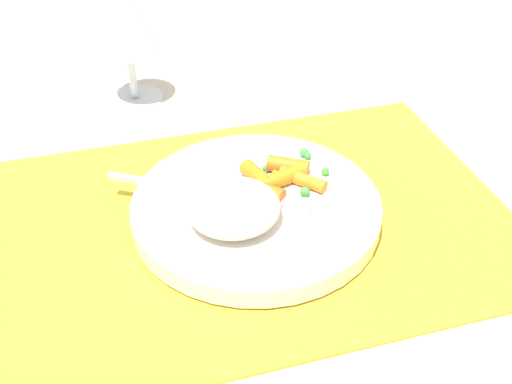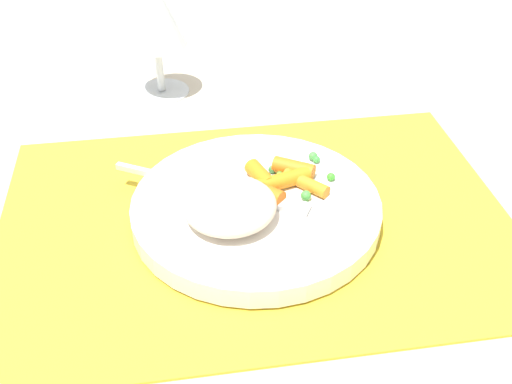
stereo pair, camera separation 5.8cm
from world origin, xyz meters
name	(u,v)px [view 1 (the left image)]	position (x,y,z in m)	size (l,w,h in m)	color
ground_plane	(256,221)	(0.00, 0.00, 0.00)	(2.40, 2.40, 0.00)	beige
placemat	(256,219)	(0.00, 0.00, 0.00)	(0.50, 0.35, 0.01)	gold
plate	(256,208)	(0.00, 0.00, 0.02)	(0.24, 0.24, 0.02)	white
rice_mound	(233,207)	(-0.03, -0.02, 0.04)	(0.09, 0.09, 0.03)	beige
carrot_portion	(278,178)	(0.03, 0.02, 0.03)	(0.08, 0.07, 0.02)	orange
pea_scatter	(295,174)	(0.05, 0.03, 0.03)	(0.08, 0.07, 0.01)	#5A9A30
fork	(228,194)	(-0.02, 0.01, 0.03)	(0.18, 0.11, 0.01)	silver
wine_glass	(125,19)	(-0.08, 0.28, 0.11)	(0.08, 0.08, 0.16)	silver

